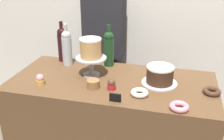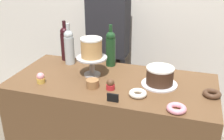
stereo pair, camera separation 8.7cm
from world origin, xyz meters
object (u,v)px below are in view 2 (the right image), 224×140
at_px(chocolate_round_cake, 160,76).
at_px(donut_pink, 176,108).
at_px(wine_bottle_clear, 69,46).
at_px(cupcake_chocolate, 110,84).
at_px(wine_bottle_green, 111,48).
at_px(white_layer_cake, 91,48).
at_px(barista_figure, 109,55).
at_px(price_sign_chalkboard, 113,98).
at_px(cake_stand_pedestal, 92,63).
at_px(donut_chocolate, 212,94).
at_px(cupcake_strawberry, 41,78).
at_px(donut_sugar, 138,93).
at_px(wine_bottle_dark_red, 65,43).
at_px(cookie_stack, 92,84).

relative_size(chocolate_round_cake, donut_pink, 1.63).
xyz_separation_m(wine_bottle_clear, cupcake_chocolate, (0.44, -0.33, -0.11)).
distance_m(wine_bottle_clear, wine_bottle_green, 0.33).
xyz_separation_m(white_layer_cake, barista_figure, (-0.08, 0.62, -0.28)).
xyz_separation_m(chocolate_round_cake, donut_pink, (0.14, -0.30, -0.05)).
distance_m(wine_bottle_clear, barista_figure, 0.54).
xyz_separation_m(wine_bottle_green, price_sign_chalkboard, (0.18, -0.54, -0.12)).
xyz_separation_m(cake_stand_pedestal, price_sign_chalkboard, (0.25, -0.32, -0.07)).
bearing_deg(donut_pink, barista_figure, 127.03).
bearing_deg(donut_chocolate, barista_figure, 142.33).
height_order(cake_stand_pedestal, donut_pink, cake_stand_pedestal).
xyz_separation_m(cake_stand_pedestal, wine_bottle_green, (0.07, 0.22, 0.05)).
distance_m(cupcake_strawberry, barista_figure, 0.87).
relative_size(donut_pink, donut_sugar, 1.00).
relative_size(wine_bottle_dark_red, barista_figure, 0.20).
xyz_separation_m(cupcake_strawberry, donut_chocolate, (1.11, 0.15, -0.02)).
bearing_deg(barista_figure, cake_stand_pedestal, -82.87).
relative_size(cupcake_chocolate, cupcake_strawberry, 1.00).
relative_size(cake_stand_pedestal, barista_figure, 0.14).
bearing_deg(wine_bottle_dark_red, cookie_stack, -46.39).
bearing_deg(wine_bottle_clear, price_sign_chalkboard, -43.43).
bearing_deg(donut_chocolate, white_layer_cake, 174.88).
xyz_separation_m(wine_bottle_dark_red, cookie_stack, (0.39, -0.41, -0.12)).
distance_m(wine_bottle_dark_red, cupcake_chocolate, 0.66).
relative_size(cupcake_chocolate, barista_figure, 0.05).
bearing_deg(cookie_stack, wine_bottle_clear, 133.55).
distance_m(wine_bottle_dark_red, donut_pink, 1.10).
bearing_deg(wine_bottle_dark_red, wine_bottle_clear, -46.11).
bearing_deg(cupcake_strawberry, cookie_stack, 6.45).
bearing_deg(cookie_stack, white_layer_cake, 111.70).
bearing_deg(cupcake_strawberry, white_layer_cake, 37.64).
distance_m(price_sign_chalkboard, barista_figure, 1.00).
bearing_deg(donut_chocolate, donut_pink, -129.15).
xyz_separation_m(chocolate_round_cake, donut_chocolate, (0.33, -0.06, -0.05)).
relative_size(white_layer_cake, donut_sugar, 1.34).
bearing_deg(cake_stand_pedestal, wine_bottle_clear, 147.81).
bearing_deg(wine_bottle_clear, donut_sugar, -29.82).
distance_m(wine_bottle_green, cupcake_strawberry, 0.58).
bearing_deg(donut_sugar, wine_bottle_dark_red, 148.22).
bearing_deg(cookie_stack, barista_figure, 100.59).
relative_size(white_layer_cake, donut_pink, 1.34).
bearing_deg(cake_stand_pedestal, cupcake_chocolate, -41.84).
distance_m(cake_stand_pedestal, barista_figure, 0.65).
bearing_deg(donut_sugar, donut_chocolate, 16.67).
bearing_deg(donut_sugar, cake_stand_pedestal, 151.79).
height_order(cake_stand_pedestal, chocolate_round_cake, cake_stand_pedestal).
xyz_separation_m(white_layer_cake, wine_bottle_green, (0.07, 0.22, -0.06)).
relative_size(donut_sugar, barista_figure, 0.07).
relative_size(wine_bottle_clear, cookie_stack, 3.87).
height_order(cake_stand_pedestal, wine_bottle_clear, wine_bottle_clear).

